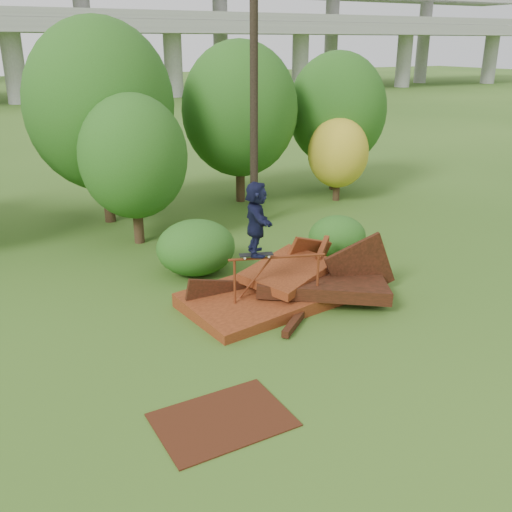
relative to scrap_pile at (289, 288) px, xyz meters
name	(u,v)px	position (x,y,z in m)	size (l,w,h in m)	color
ground	(329,346)	(-0.41, -2.50, -0.34)	(240.00, 240.00, 0.00)	#2D5116
scrap_pile	(289,288)	(0.00, 0.00, 0.00)	(5.80, 3.55, 2.01)	#4B1F0D
grind_rail	(277,272)	(-0.65, -0.50, 0.75)	(2.28, 0.77, 1.50)	#65240F
skateboard	(256,255)	(-1.13, -0.35, 1.23)	(0.84, 0.45, 0.08)	black
skater	(256,218)	(-1.13, -0.35, 2.13)	(1.63, 0.52, 1.76)	black
flat_plate	(222,420)	(-3.62, -3.84, -0.33)	(2.33, 1.66, 0.03)	#3C1A0D
tree_1	(100,106)	(-2.40, 9.11, 3.89)	(5.19, 5.19, 7.23)	black
tree_2	(133,157)	(-2.12, 6.25, 2.54)	(3.47, 3.47, 4.89)	black
tree_3	(240,110)	(3.23, 9.49, 3.44)	(4.66, 4.66, 6.47)	black
tree_4	(338,153)	(6.90, 7.74, 1.68)	(2.52, 2.52, 3.47)	black
tree_5	(337,110)	(7.92, 9.40, 3.21)	(4.29, 4.29, 6.02)	black
shrub_left	(196,247)	(-1.43, 2.84, 0.45)	(2.29, 2.11, 1.59)	#244E14
shrub_right	(337,236)	(3.01, 2.14, 0.30)	(1.82, 1.67, 1.29)	#244E14
utility_pole	(254,77)	(2.19, 6.22, 4.87)	(1.40, 0.28, 10.27)	black
freeway_overpass	(2,3)	(-0.41, 60.42, 9.98)	(160.00, 15.00, 13.70)	gray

